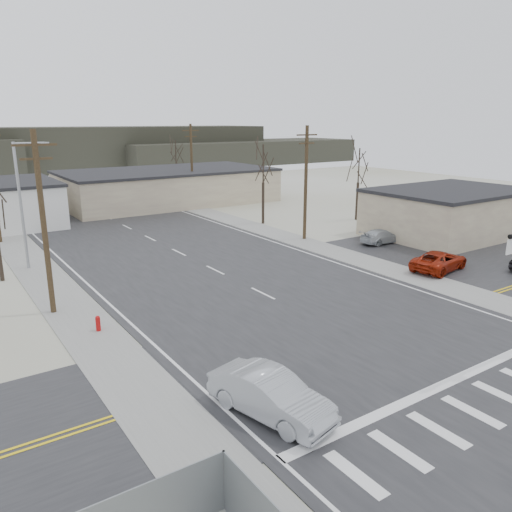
{
  "coord_description": "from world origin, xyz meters",
  "views": [
    {
      "loc": [
        -16.68,
        -15.98,
        10.43
      ],
      "look_at": [
        -0.67,
        7.78,
        2.6
      ],
      "focal_mm": 35.0,
      "sensor_mm": 36.0,
      "label": 1
    }
  ],
  "objects": [
    {
      "name": "hill_right",
      "position": [
        50.0,
        90.0,
        2.75
      ],
      "size": [
        60.0,
        18.0,
        5.5
      ],
      "primitive_type": "cube",
      "color": "#333026",
      "rests_on": "ground"
    },
    {
      "name": "fire_hydrant",
      "position": [
        -10.2,
        8.0,
        0.45
      ],
      "size": [
        0.24,
        0.24,
        0.87
      ],
      "color": "#A50C0C",
      "rests_on": "ground"
    },
    {
      "name": "car_parked_red",
      "position": [
        13.27,
        5.05,
        0.74
      ],
      "size": [
        5.38,
        3.17,
        1.41
      ],
      "primitive_type": "imported",
      "rotation": [
        0.0,
        0.0,
        1.74
      ],
      "color": "maroon",
      "rests_on": "parking_lot"
    },
    {
      "name": "cross_road",
      "position": [
        0.0,
        0.0,
        0.02
      ],
      "size": [
        90.0,
        10.0,
        0.04
      ],
      "primitive_type": "cube",
      "color": "black",
      "rests_on": "ground"
    },
    {
      "name": "streetlight_main",
      "position": [
        -10.8,
        22.0,
        5.09
      ],
      "size": [
        2.4,
        0.25,
        9.0
      ],
      "color": "gray",
      "rests_on": "ground"
    },
    {
      "name": "car_parked_silver",
      "position": [
        16.07,
        13.0,
        0.64
      ],
      "size": [
        4.2,
        1.72,
        1.22
      ],
      "primitive_type": "imported",
      "rotation": [
        0.0,
        0.0,
        1.57
      ],
      "color": "#A6ACB1",
      "rests_on": "parking_lot"
    },
    {
      "name": "building_right_far",
      "position": [
        10.0,
        44.0,
        2.15
      ],
      "size": [
        26.3,
        14.3,
        4.3
      ],
      "color": "#BDB390",
      "rests_on": "ground"
    },
    {
      "name": "main_road",
      "position": [
        0.0,
        15.0,
        0.02
      ],
      "size": [
        18.0,
        110.0,
        0.05
      ],
      "primitive_type": "cube",
      "color": "black",
      "rests_on": "ground"
    },
    {
      "name": "upole_left_b",
      "position": [
        -11.5,
        12.0,
        5.22
      ],
      "size": [
        2.2,
        0.3,
        10.0
      ],
      "color": "#3F301D",
      "rests_on": "ground"
    },
    {
      "name": "sedan_crossing",
      "position": [
        -7.3,
        -3.0,
        0.86
      ],
      "size": [
        2.89,
        5.23,
        1.63
      ],
      "primitive_type": "imported",
      "rotation": [
        0.0,
        0.0,
        0.25
      ],
      "color": "#9CA0A6",
      "rests_on": "main_road"
    },
    {
      "name": "car_far_a",
      "position": [
        7.35,
        46.94,
        0.73
      ],
      "size": [
        2.39,
        4.88,
        1.37
      ],
      "primitive_type": "imported",
      "rotation": [
        0.0,
        0.0,
        3.04
      ],
      "color": "black",
      "rests_on": "main_road"
    },
    {
      "name": "upole_right_b",
      "position": [
        11.5,
        40.0,
        5.22
      ],
      "size": [
        2.2,
        0.3,
        10.0
      ],
      "color": "#3F301D",
      "rests_on": "ground"
    },
    {
      "name": "tree_right_far",
      "position": [
        15.0,
        52.0,
        5.58
      ],
      "size": [
        3.52,
        3.52,
        7.84
      ],
      "color": "#31271E",
      "rests_on": "ground"
    },
    {
      "name": "ground",
      "position": [
        0.0,
        0.0,
        0.0
      ],
      "size": [
        140.0,
        140.0,
        0.0
      ],
      "primitive_type": "plane",
      "color": "beige",
      "rests_on": "ground"
    },
    {
      "name": "sidewalk_right",
      "position": [
        10.6,
        20.0,
        0.03
      ],
      "size": [
        3.0,
        90.0,
        0.06
      ],
      "primitive_type": "cube",
      "color": "gray",
      "rests_on": "ground"
    },
    {
      "name": "building_lot",
      "position": [
        24.0,
        12.0,
        2.16
      ],
      "size": [
        14.3,
        10.3,
        4.3
      ],
      "color": "#BDB390",
      "rests_on": "ground"
    },
    {
      "name": "sidewalk_left",
      "position": [
        -10.6,
        20.0,
        0.03
      ],
      "size": [
        3.0,
        90.0,
        0.06
      ],
      "primitive_type": "cube",
      "color": "gray",
      "rests_on": "ground"
    },
    {
      "name": "parking_lot",
      "position": [
        20.0,
        6.0,
        0.02
      ],
      "size": [
        18.0,
        20.0,
        0.03
      ],
      "primitive_type": "cube",
      "color": "black",
      "rests_on": "ground"
    },
    {
      "name": "upole_right_a",
      "position": [
        11.5,
        18.0,
        5.22
      ],
      "size": [
        2.2,
        0.3,
        10.0
      ],
      "color": "#3F301D",
      "rests_on": "ground"
    },
    {
      "name": "car_far_b",
      "position": [
        -2.43,
        55.97,
        0.72
      ],
      "size": [
        2.73,
        4.25,
        1.35
      ],
      "primitive_type": "imported",
      "rotation": [
        0.0,
        0.0,
        0.32
      ],
      "color": "black",
      "rests_on": "main_road"
    },
    {
      "name": "tree_right_mid",
      "position": [
        12.5,
        26.0,
        5.93
      ],
      "size": [
        3.74,
        3.74,
        8.33
      ],
      "color": "#31271E",
      "rests_on": "ground"
    },
    {
      "name": "tree_lot",
      "position": [
        22.0,
        22.0,
        5.58
      ],
      "size": [
        3.52,
        3.52,
        7.84
      ],
      "color": "#31271E",
      "rests_on": "ground"
    },
    {
      "name": "hill_center",
      "position": [
        15.0,
        96.0,
        4.5
      ],
      "size": [
        80.0,
        18.0,
        9.0
      ],
      "primitive_type": "cube",
      "color": "#333026",
      "rests_on": "ground"
    }
  ]
}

